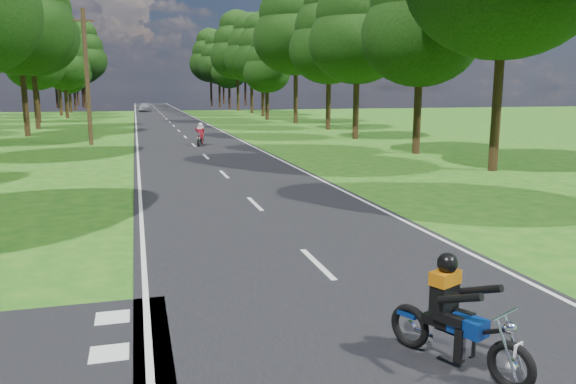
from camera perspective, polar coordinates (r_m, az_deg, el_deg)
name	(u,v)px	position (r m, az deg, el deg)	size (l,w,h in m)	color
ground	(355,301)	(9.38, 6.85, -10.97)	(160.00, 160.00, 0.00)	#1F5A14
main_road	(170,122)	(58.27, -11.92, 6.96)	(7.00, 140.00, 0.02)	black
road_markings	(169,123)	(56.40, -11.95, 6.86)	(7.40, 140.00, 0.01)	silver
treeline	(174,45)	(68.47, -11.48, 14.39)	(40.00, 115.35, 14.78)	black
telegraph_pole	(87,77)	(36.18, -19.74, 10.96)	(1.20, 0.26, 8.00)	#382616
rider_near_blue	(458,312)	(7.29, 16.92, -11.63)	(0.57, 1.71, 1.43)	navy
rider_far_red	(200,134)	(34.07, -8.91, 5.83)	(0.54, 1.63, 1.36)	red
distant_car	(145,107)	(84.90, -14.33, 8.37)	(1.56, 3.88, 1.32)	silver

